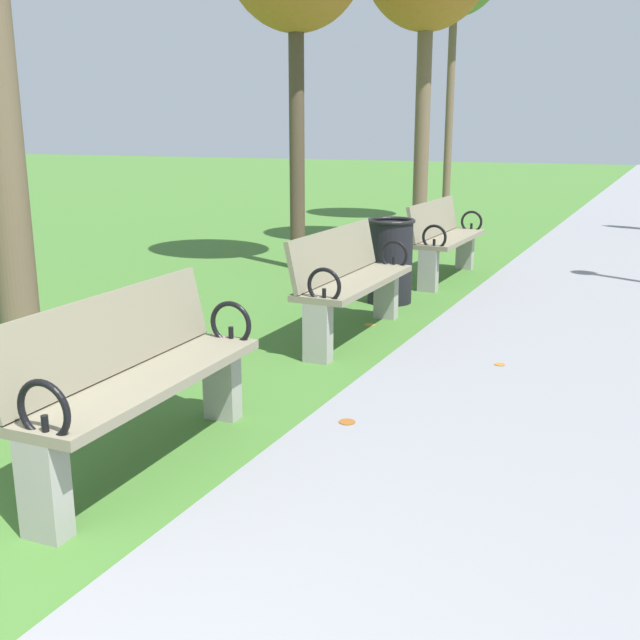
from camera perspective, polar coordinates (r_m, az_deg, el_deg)
The scene contains 5 objects.
park_bench_2 at distance 3.89m, azimuth -13.77°, elevation -4.20°, with size 0.53×1.62×0.90m.
park_bench_3 at distance 6.19m, azimuth 2.29°, elevation 3.05°, with size 0.48×1.60×0.90m.
park_bench_4 at distance 8.79m, azimuth 9.45°, elevation 6.22°, with size 0.49×1.60×0.90m.
trash_bin at distance 7.51m, azimuth 5.36°, elevation 4.52°, with size 0.48×0.48×0.84m.
scattered_leaves at distance 5.23m, azimuth 4.10°, elevation -4.46°, with size 4.38×10.39×0.02m.
Camera 1 is at (1.86, -0.34, 1.69)m, focal length 42.06 mm.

